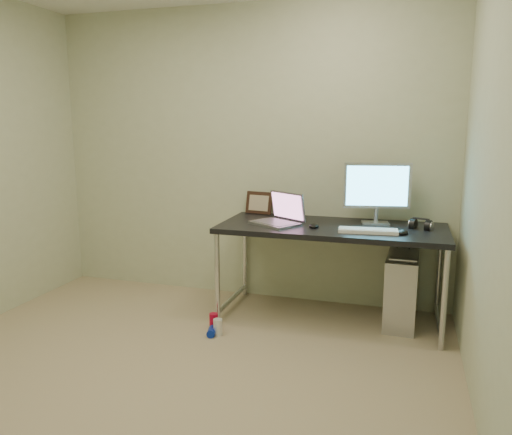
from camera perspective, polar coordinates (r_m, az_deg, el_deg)
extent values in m
plane|color=tan|center=(3.12, -11.66, -18.72)|extent=(3.50, 3.50, 0.00)
cube|color=beige|center=(4.34, -1.11, 7.14)|extent=(3.50, 0.02, 2.50)
cube|color=beige|center=(2.41, 26.52, 3.12)|extent=(0.02, 3.50, 2.50)
cube|color=black|center=(3.86, 8.65, -1.23)|extent=(1.71, 0.75, 0.04)
cylinder|color=silver|center=(3.85, -4.45, -6.96)|extent=(0.04, 0.04, 0.71)
cylinder|color=silver|center=(4.45, -1.30, -4.47)|extent=(0.04, 0.04, 0.71)
cylinder|color=silver|center=(3.61, 20.71, -8.85)|extent=(0.04, 0.04, 0.71)
cylinder|color=silver|center=(4.25, 20.19, -5.90)|extent=(0.04, 0.04, 0.71)
cylinder|color=silver|center=(4.23, -2.72, -9.20)|extent=(0.04, 0.67, 0.04)
cylinder|color=silver|center=(4.02, 20.17, -10.99)|extent=(0.04, 0.67, 0.04)
cube|color=silver|center=(4.00, 16.27, -7.94)|extent=(0.24, 0.53, 0.54)
cylinder|color=#B4B4BC|center=(3.71, 16.45, -4.70)|extent=(0.19, 0.03, 0.03)
cylinder|color=#B4B4BC|center=(4.13, 16.54, -3.15)|extent=(0.19, 0.03, 0.03)
cylinder|color=black|center=(4.22, 15.75, -5.11)|extent=(0.01, 0.16, 0.69)
cylinder|color=black|center=(4.20, 16.96, -5.52)|extent=(0.02, 0.11, 0.71)
cylinder|color=#BD082D|center=(3.84, -4.86, -11.71)|extent=(0.08, 0.08, 0.12)
cylinder|color=silver|center=(3.73, -4.38, -12.39)|extent=(0.09, 0.09, 0.12)
cylinder|color=#0B25AA|center=(3.73, -5.09, -12.86)|extent=(0.08, 0.12, 0.06)
cube|color=#B4B4BC|center=(3.86, 2.16, -0.68)|extent=(0.43, 0.40, 0.02)
cube|color=slate|center=(3.86, 2.16, -0.52)|extent=(0.37, 0.34, 0.00)
cube|color=gray|center=(3.93, 3.64, 1.32)|extent=(0.33, 0.23, 0.23)
cube|color=#874F70|center=(3.92, 3.61, 1.30)|extent=(0.29, 0.20, 0.19)
cube|color=#B4B4BC|center=(3.98, 13.50, -0.65)|extent=(0.23, 0.18, 0.01)
cylinder|color=#B4B4BC|center=(3.99, 13.56, 0.29)|extent=(0.03, 0.03, 0.11)
cube|color=#B4B4BC|center=(3.94, 13.69, 3.55)|extent=(0.50, 0.13, 0.35)
cube|color=#4EBDE8|center=(3.92, 13.68, 3.52)|extent=(0.45, 0.09, 0.30)
cube|color=white|center=(3.67, 12.68, -1.48)|extent=(0.43, 0.17, 0.03)
ellipsoid|color=black|center=(3.67, 16.42, -1.52)|extent=(0.10, 0.13, 0.04)
ellipsoid|color=black|center=(3.78, 6.63, -0.81)|extent=(0.09, 0.13, 0.04)
cylinder|color=black|center=(3.89, 17.47, -0.83)|extent=(0.07, 0.10, 0.10)
cylinder|color=black|center=(3.89, 19.15, -0.92)|extent=(0.07, 0.10, 0.10)
cube|color=black|center=(3.88, 18.36, -0.13)|extent=(0.12, 0.05, 0.01)
cube|color=black|center=(4.31, 0.35, 1.69)|extent=(0.25, 0.10, 0.19)
cylinder|color=silver|center=(4.17, 4.26, 0.68)|extent=(0.01, 0.01, 0.09)
cylinder|color=white|center=(4.16, 4.27, 1.44)|extent=(0.04, 0.03, 0.04)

